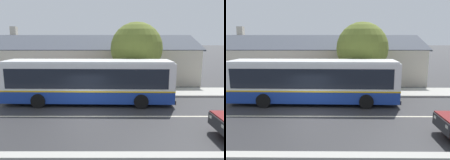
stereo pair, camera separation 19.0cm
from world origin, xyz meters
TOP-DOWN VIEW (x-y plane):
  - ground_plane at (0.00, 0.00)m, footprint 300.00×300.00m
  - sidewalk_far at (0.00, 6.00)m, footprint 60.00×3.00m
  - curb_near at (0.00, -4.75)m, footprint 60.00×0.50m
  - lane_divider_stripe at (0.00, 0.00)m, footprint 60.00×0.16m
  - community_building at (-2.71, 13.20)m, footprint 27.43×9.45m
  - transit_bus at (0.07, 2.90)m, footprint 12.35×2.96m
  - street_tree_primary at (4.01, 6.97)m, footprint 4.68×4.68m
  - bus_stop_sign at (6.00, 4.99)m, footprint 0.36×0.07m

SIDE VIEW (x-z plane):
  - ground_plane at x=0.00m, z-range 0.00..0.00m
  - lane_divider_stripe at x=0.00m, z-range 0.00..0.01m
  - curb_near at x=0.00m, z-range 0.00..0.12m
  - sidewalk_far at x=0.00m, z-range 0.00..0.15m
  - bus_stop_sign at x=6.00m, z-range 0.44..2.84m
  - transit_bus at x=0.07m, z-range 0.12..3.33m
  - community_building at x=-2.71m, z-range -1.18..5.03m
  - street_tree_primary at x=4.01m, z-range 0.78..7.02m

